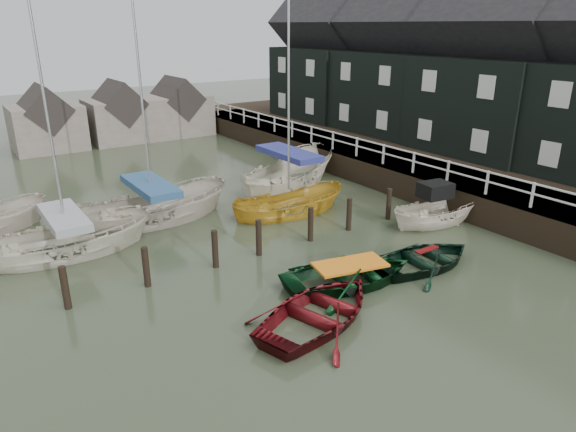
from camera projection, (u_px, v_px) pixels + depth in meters
ground at (335, 277)px, 17.54m from camera, size 120.00×120.00×0.00m
pier at (352, 159)px, 30.04m from camera, size 3.04×32.00×2.70m
land_strip at (416, 158)px, 33.22m from camera, size 14.00×38.00×1.50m
quay_houses at (441, 68)px, 30.19m from camera, size 6.52×28.14×10.01m
mooring_pilings at (261, 242)px, 19.08m from camera, size 13.72×0.22×1.80m
far_sheds at (117, 116)px, 37.38m from camera, size 14.00×4.08×4.39m
rowboat_red at (320, 321)px, 14.92m from camera, size 5.34×4.46×0.95m
rowboat_green at (349, 283)px, 17.09m from camera, size 5.20×4.21×0.95m
rowboat_dkgreen at (425, 266)px, 18.31m from camera, size 4.28×3.18×0.85m
motorboat at (436, 222)px, 22.21m from camera, size 4.65×2.32×2.65m
sailboat_a at (69, 252)px, 19.33m from camera, size 6.44×2.82×11.84m
sailboat_b at (154, 219)px, 22.55m from camera, size 7.07×2.86×12.14m
sailboat_c at (289, 213)px, 23.44m from camera, size 5.72×2.79×10.79m
sailboat_d at (289, 184)px, 27.58m from camera, size 8.16×5.83×12.67m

